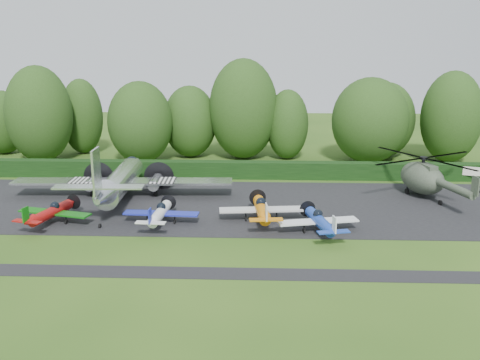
{
  "coord_description": "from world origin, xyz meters",
  "views": [
    {
      "loc": [
        7.15,
        -40.64,
        15.95
      ],
      "look_at": [
        5.19,
        10.53,
        2.5
      ],
      "focal_mm": 40.0,
      "sensor_mm": 36.0,
      "label": 1
    }
  ],
  "objects_px": {
    "light_plane_red": "(51,212)",
    "transport_plane": "(120,181)",
    "light_plane_orange": "(262,209)",
    "light_plane_blue": "(320,221)",
    "sign_board": "(474,172)",
    "helicopter": "(422,175)",
    "light_plane_white": "(160,213)"
  },
  "relations": [
    {
      "from": "light_plane_orange",
      "to": "light_plane_blue",
      "type": "bearing_deg",
      "value": -23.36
    },
    {
      "from": "light_plane_orange",
      "to": "helicopter",
      "type": "height_order",
      "value": "helicopter"
    },
    {
      "from": "transport_plane",
      "to": "light_plane_blue",
      "type": "height_order",
      "value": "transport_plane"
    },
    {
      "from": "light_plane_white",
      "to": "light_plane_blue",
      "type": "bearing_deg",
      "value": -10.4
    },
    {
      "from": "light_plane_red",
      "to": "helicopter",
      "type": "distance_m",
      "value": 36.96
    },
    {
      "from": "light_plane_orange",
      "to": "helicopter",
      "type": "relative_size",
      "value": 0.52
    },
    {
      "from": "sign_board",
      "to": "light_plane_red",
      "type": "bearing_deg",
      "value": -175.95
    },
    {
      "from": "transport_plane",
      "to": "light_plane_red",
      "type": "height_order",
      "value": "transport_plane"
    },
    {
      "from": "transport_plane",
      "to": "sign_board",
      "type": "distance_m",
      "value": 39.8
    },
    {
      "from": "transport_plane",
      "to": "light_plane_white",
      "type": "xyz_separation_m",
      "value": [
        5.42,
        -7.2,
        -0.96
      ]
    },
    {
      "from": "light_plane_white",
      "to": "helicopter",
      "type": "distance_m",
      "value": 27.7
    },
    {
      "from": "sign_board",
      "to": "light_plane_orange",
      "type": "bearing_deg",
      "value": -165.16
    },
    {
      "from": "light_plane_white",
      "to": "helicopter",
      "type": "bearing_deg",
      "value": 17.75
    },
    {
      "from": "light_plane_white",
      "to": "light_plane_blue",
      "type": "relative_size",
      "value": 0.97
    },
    {
      "from": "light_plane_white",
      "to": "light_plane_orange",
      "type": "xyz_separation_m",
      "value": [
        9.02,
        1.04,
        0.14
      ]
    },
    {
      "from": "light_plane_red",
      "to": "transport_plane",
      "type": "bearing_deg",
      "value": 45.4
    },
    {
      "from": "light_plane_blue",
      "to": "sign_board",
      "type": "relative_size",
      "value": 2.24
    },
    {
      "from": "light_plane_red",
      "to": "light_plane_blue",
      "type": "bearing_deg",
      "value": -18.26
    },
    {
      "from": "light_plane_white",
      "to": "helicopter",
      "type": "xyz_separation_m",
      "value": [
        25.81,
        9.98,
        1.19
      ]
    },
    {
      "from": "helicopter",
      "to": "sign_board",
      "type": "distance_m",
      "value": 9.63
    },
    {
      "from": "light_plane_blue",
      "to": "transport_plane",
      "type": "bearing_deg",
      "value": 167.85
    },
    {
      "from": "light_plane_orange",
      "to": "helicopter",
      "type": "xyz_separation_m",
      "value": [
        16.79,
        8.94,
        1.05
      ]
    },
    {
      "from": "light_plane_white",
      "to": "light_plane_orange",
      "type": "bearing_deg",
      "value": 3.18
    },
    {
      "from": "light_plane_red",
      "to": "sign_board",
      "type": "xyz_separation_m",
      "value": [
        43.13,
        15.99,
        0.15
      ]
    },
    {
      "from": "light_plane_blue",
      "to": "sign_board",
      "type": "distance_m",
      "value": 26.18
    },
    {
      "from": "transport_plane",
      "to": "light_plane_orange",
      "type": "bearing_deg",
      "value": -21.05
    },
    {
      "from": "light_plane_red",
      "to": "light_plane_white",
      "type": "relative_size",
      "value": 1.02
    },
    {
      "from": "light_plane_blue",
      "to": "helicopter",
      "type": "xyz_separation_m",
      "value": [
        11.86,
        11.7,
        1.15
      ]
    },
    {
      "from": "light_plane_orange",
      "to": "light_plane_blue",
      "type": "distance_m",
      "value": 5.65
    },
    {
      "from": "transport_plane",
      "to": "light_plane_white",
      "type": "distance_m",
      "value": 9.06
    },
    {
      "from": "transport_plane",
      "to": "light_plane_blue",
      "type": "bearing_deg",
      "value": -22.67
    },
    {
      "from": "transport_plane",
      "to": "light_plane_orange",
      "type": "height_order",
      "value": "transport_plane"
    }
  ]
}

